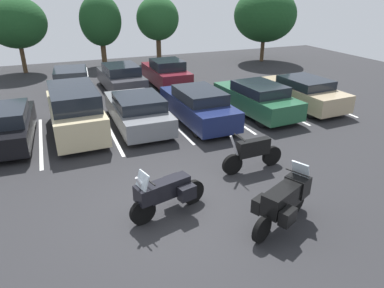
# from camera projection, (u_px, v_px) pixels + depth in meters

# --- Properties ---
(ground) EXTENTS (44.00, 44.00, 0.10)m
(ground) POSITION_uv_depth(u_px,v_px,m) (169.00, 213.00, 9.18)
(ground) COLOR #262628
(motorcycle_touring) EXTENTS (2.15, 1.01, 1.39)m
(motorcycle_touring) POSITION_uv_depth(u_px,v_px,m) (166.00, 192.00, 8.79)
(motorcycle_touring) COLOR black
(motorcycle_touring) RESTS_ON ground
(motorcycle_second) EXTENTS (2.15, 0.62, 1.32)m
(motorcycle_second) POSITION_uv_depth(u_px,v_px,m) (253.00, 153.00, 11.00)
(motorcycle_second) COLOR black
(motorcycle_second) RESTS_ON ground
(motorcycle_third) EXTENTS (2.11, 1.30, 1.46)m
(motorcycle_third) POSITION_uv_depth(u_px,v_px,m) (284.00, 199.00, 8.40)
(motorcycle_third) COLOR black
(motorcycle_third) RESTS_ON ground
(parking_stripes) EXTENTS (21.24, 5.07, 0.01)m
(parking_stripes) POSITION_uv_depth(u_px,v_px,m) (111.00, 131.00, 14.23)
(parking_stripes) COLOR silver
(parking_stripes) RESTS_ON ground
(car_black) EXTENTS (2.04, 4.35, 1.44)m
(car_black) POSITION_uv_depth(u_px,v_px,m) (4.00, 126.00, 12.80)
(car_black) COLOR black
(car_black) RESTS_ON ground
(car_champagne) EXTENTS (1.92, 4.75, 1.89)m
(car_champagne) POSITION_uv_depth(u_px,v_px,m) (75.00, 111.00, 13.62)
(car_champagne) COLOR #C1B289
(car_champagne) RESTS_ON ground
(car_grey) EXTENTS (1.95, 4.82, 1.36)m
(car_grey) POSITION_uv_depth(u_px,v_px,m) (138.00, 110.00, 14.55)
(car_grey) COLOR slate
(car_grey) RESTS_ON ground
(car_navy) EXTENTS (1.85, 4.89, 1.46)m
(car_navy) POSITION_uv_depth(u_px,v_px,m) (198.00, 105.00, 14.99)
(car_navy) COLOR navy
(car_navy) RESTS_ON ground
(car_green) EXTENTS (2.12, 4.79, 1.44)m
(car_green) POSITION_uv_depth(u_px,v_px,m) (256.00, 98.00, 15.95)
(car_green) COLOR #235638
(car_green) RESTS_ON ground
(car_tan) EXTENTS (2.16, 4.82, 1.41)m
(car_tan) POSITION_uv_depth(u_px,v_px,m) (302.00, 92.00, 16.97)
(car_tan) COLOR tan
(car_tan) RESTS_ON ground
(car_far_white) EXTENTS (2.13, 4.68, 1.47)m
(car_far_white) POSITION_uv_depth(u_px,v_px,m) (72.00, 82.00, 18.62)
(car_far_white) COLOR white
(car_far_white) RESTS_ON ground
(car_far_charcoal) EXTENTS (2.04, 4.51, 1.46)m
(car_far_charcoal) POSITION_uv_depth(u_px,v_px,m) (121.00, 78.00, 19.63)
(car_far_charcoal) COLOR #38383D
(car_far_charcoal) RESTS_ON ground
(car_far_maroon) EXTENTS (1.78, 4.36, 1.56)m
(car_far_maroon) POSITION_uv_depth(u_px,v_px,m) (166.00, 73.00, 20.47)
(car_far_maroon) COLOR maroon
(car_far_maroon) RESTS_ON ground
(tree_far_left) EXTENTS (4.65, 4.65, 5.37)m
(tree_far_left) POSITION_uv_depth(u_px,v_px,m) (265.00, 15.00, 26.33)
(tree_far_left) COLOR #4C3823
(tree_far_left) RESTS_ON ground
(tree_far_right) EXTENTS (2.93, 2.93, 4.96)m
(tree_far_right) POSITION_uv_depth(u_px,v_px,m) (100.00, 20.00, 24.91)
(tree_far_right) COLOR #4C3823
(tree_far_right) RESTS_ON ground
(tree_left) EXTENTS (3.17, 3.17, 4.78)m
(tree_left) POSITION_uv_depth(u_px,v_px,m) (158.00, 19.00, 26.32)
(tree_left) COLOR #4C3823
(tree_left) RESTS_ON ground
(tree_center) EXTENTS (3.81, 3.81, 4.86)m
(tree_center) POSITION_uv_depth(u_px,v_px,m) (16.00, 23.00, 22.65)
(tree_center) COLOR #4C3823
(tree_center) RESTS_ON ground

